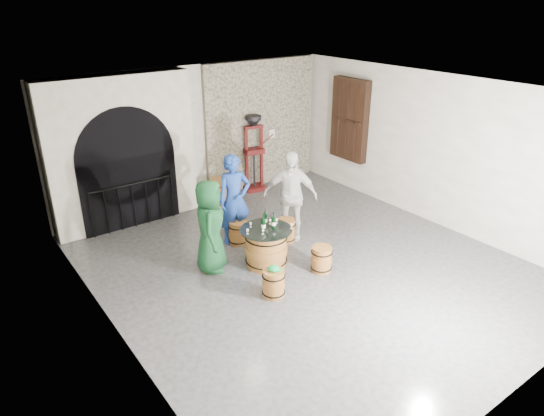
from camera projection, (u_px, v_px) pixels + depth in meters
ground at (304, 265)px, 9.04m from camera, size 8.00×8.00×0.00m
wall_back at (197, 135)px, 11.34m from camera, size 8.00×0.00×8.00m
wall_front at (536, 288)px, 5.44m from camera, size 8.00×0.00×8.00m
wall_left at (107, 240)px, 6.49m from camera, size 0.00×8.00×8.00m
wall_right at (433, 150)px, 10.29m from camera, size 0.00×8.00×8.00m
ceiling at (310, 91)px, 7.75m from camera, size 8.00×8.00×0.00m
stone_facing_panel at (261, 125)px, 12.27m from camera, size 3.20×0.12×3.18m
arched_opening at (122, 153)px, 10.12m from camera, size 3.10×0.60×3.19m
shuttered_window at (349, 120)px, 11.91m from camera, size 0.23×1.10×2.00m
barrel_table at (266, 247)px, 8.90m from camera, size 0.95×0.95×0.74m
barrel_stool_left at (210, 257)px, 8.82m from camera, size 0.39×0.39×0.48m
barrel_stool_far at (238, 233)px, 9.73m from camera, size 0.39×0.39×0.48m
barrel_stool_right at (286, 230)px, 9.82m from camera, size 0.39×0.39×0.48m
barrel_stool_near_right at (321, 259)px, 8.75m from camera, size 0.39×0.39×0.48m
barrel_stool_near_left at (274, 283)px, 8.02m from camera, size 0.39×0.39×0.48m
green_cap at (274, 269)px, 7.91m from camera, size 0.23×0.18×0.10m
person_green at (210, 226)px, 8.57m from camera, size 0.91×1.00×1.72m
person_blue at (234, 200)px, 9.54m from camera, size 0.75×0.58×1.83m
person_white at (290, 196)px, 9.72m from camera, size 1.09×1.08×1.85m
wine_bottle_left at (264, 224)px, 8.63m from camera, size 0.08×0.08×0.32m
wine_bottle_center at (274, 222)px, 8.72m from camera, size 0.08×0.08×0.32m
wine_bottle_right at (265, 219)px, 8.85m from camera, size 0.08×0.08×0.32m
tasting_glass_a at (263, 232)px, 8.55m from camera, size 0.05×0.05×0.10m
tasting_glass_b at (277, 221)px, 8.95m from camera, size 0.05×0.05×0.10m
tasting_glass_c at (251, 225)px, 8.80m from camera, size 0.05×0.05×0.10m
tasting_glass_d at (270, 222)px, 8.93m from camera, size 0.05×0.05×0.10m
tasting_glass_e at (291, 226)px, 8.75m from camera, size 0.05×0.05×0.10m
tasting_glass_f at (248, 231)px, 8.55m from camera, size 0.05×0.05×0.10m
side_barrel at (221, 192)px, 11.44m from camera, size 0.51×0.51×0.68m
corking_press at (254, 148)px, 12.07m from camera, size 0.81×0.52×1.93m
control_box at (271, 133)px, 12.45m from camera, size 0.18×0.10×0.22m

